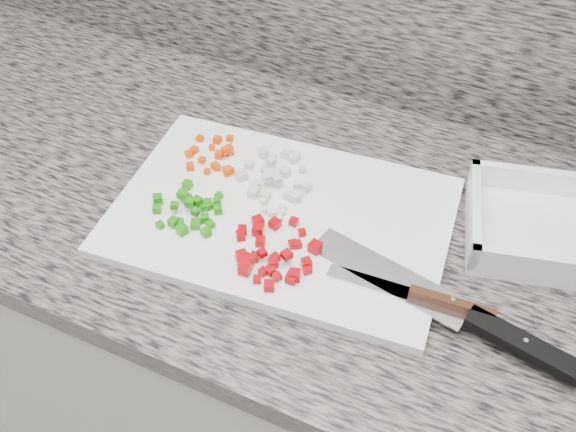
# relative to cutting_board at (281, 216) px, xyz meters

# --- Properties ---
(cabinet) EXTENTS (3.92, 0.62, 0.86)m
(cabinet) POSITION_rel_cutting_board_xyz_m (0.02, 0.04, -0.48)
(cabinet) COLOR beige
(cabinet) RESTS_ON ground
(countertop) EXTENTS (3.96, 0.64, 0.04)m
(countertop) POSITION_rel_cutting_board_xyz_m (0.02, 0.04, -0.03)
(countertop) COLOR slate
(countertop) RESTS_ON cabinet
(cutting_board) EXTENTS (0.51, 0.37, 0.02)m
(cutting_board) POSITION_rel_cutting_board_xyz_m (0.00, 0.00, 0.00)
(cutting_board) COLOR white
(cutting_board) RESTS_ON countertop
(carrot_pile) EXTENTS (0.09, 0.10, 0.02)m
(carrot_pile) POSITION_rel_cutting_board_xyz_m (-0.15, 0.06, 0.01)
(carrot_pile) COLOR #E84205
(carrot_pile) RESTS_ON cutting_board
(onion_pile) EXTENTS (0.12, 0.12, 0.02)m
(onion_pile) POSITION_rel_cutting_board_xyz_m (-0.04, 0.06, 0.02)
(onion_pile) COLOR beige
(onion_pile) RESTS_ON cutting_board
(green_pepper_pile) EXTENTS (0.12, 0.10, 0.02)m
(green_pepper_pile) POSITION_rel_cutting_board_xyz_m (-0.12, -0.06, 0.02)
(green_pepper_pile) COLOR #1E7E0B
(green_pepper_pile) RESTS_ON cutting_board
(red_pepper_pile) EXTENTS (0.13, 0.13, 0.02)m
(red_pepper_pile) POSITION_rel_cutting_board_xyz_m (0.02, -0.08, 0.02)
(red_pepper_pile) COLOR #A70209
(red_pepper_pile) RESTS_ON cutting_board
(garlic_pile) EXTENTS (0.05, 0.05, 0.01)m
(garlic_pile) POSITION_rel_cutting_board_xyz_m (-0.01, -0.01, 0.01)
(garlic_pile) COLOR #EEE9B8
(garlic_pile) RESTS_ON cutting_board
(chef_knife) EXTENTS (0.37, 0.11, 0.02)m
(chef_knife) POSITION_rel_cutting_board_xyz_m (0.30, -0.07, 0.01)
(chef_knife) COLOR silver
(chef_knife) RESTS_ON cutting_board
(paring_knife) EXTENTS (0.22, 0.03, 0.02)m
(paring_knife) POSITION_rel_cutting_board_xyz_m (0.24, -0.06, 0.01)
(paring_knife) COLOR silver
(paring_knife) RESTS_ON cutting_board
(tray) EXTENTS (0.29, 0.24, 0.05)m
(tray) POSITION_rel_cutting_board_xyz_m (0.38, 0.13, 0.01)
(tray) COLOR white
(tray) RESTS_ON countertop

